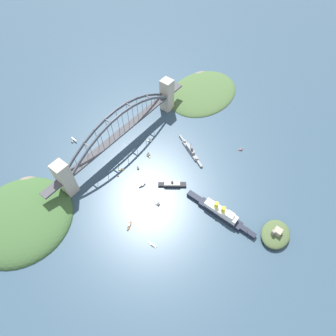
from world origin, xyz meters
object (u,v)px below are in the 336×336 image
harbor_ferry_steamer (172,184)px  small_boat_4 (122,170)px  naval_cruiser (190,150)px  small_boat_8 (150,139)px  harbor_arch_bridge (122,131)px  small_boat_3 (138,167)px  small_boat_0 (152,245)px  small_boat_5 (241,148)px  small_boat_1 (158,203)px  seaplane_taxiing_near_bridge (74,140)px  small_boat_2 (142,186)px  channel_marker_buoy (118,176)px  fort_island_mid_harbor (275,234)px  small_boat_7 (148,153)px  ocean_liner (220,212)px  small_boat_6 (129,226)px

harbor_ferry_steamer → small_boat_4: bearing=-72.1°
naval_cruiser → small_boat_8: bearing=-70.7°
harbor_arch_bridge → small_boat_3: 54.36m
small_boat_0 → small_boat_3: size_ratio=1.67×
small_boat_5 → small_boat_8: (66.46, -111.67, 0.99)m
small_boat_5 → small_boat_1: bearing=-14.7°
seaplane_taxiing_near_bridge → small_boat_2: bearing=91.0°
small_boat_5 → harbor_ferry_steamer: bearing=-20.6°
small_boat_0 → small_boat_1: bearing=-148.3°
seaplane_taxiing_near_bridge → channel_marker_buoy: bearing=86.3°
harbor_ferry_steamer → fort_island_mid_harbor: (-16.57, 132.01, 2.32)m
small_boat_8 → naval_cruiser: bearing=109.3°
seaplane_taxiing_near_bridge → small_boat_0: size_ratio=1.00×
small_boat_2 → small_boat_7: 51.00m
harbor_ferry_steamer → fort_island_mid_harbor: fort_island_mid_harbor is taller
harbor_ferry_steamer → channel_marker_buoy: harbor_ferry_steamer is taller
naval_cruiser → small_boat_3: bearing=-29.3°
fort_island_mid_harbor → small_boat_4: (38.59, -200.08, -4.02)m
naval_cruiser → small_boat_0: (136.60, 44.65, -2.09)m
naval_cruiser → small_boat_8: naval_cruiser is taller
small_boat_3 → small_boat_2: bearing=53.0°
small_boat_0 → channel_marker_buoy: 104.26m
small_boat_4 → small_boat_7: size_ratio=0.70×
small_boat_2 → small_boat_4: 38.62m
ocean_liner → small_boat_5: (-105.55, -29.26, -2.28)m
small_boat_3 → small_boat_8: 51.23m
harbor_arch_bridge → small_boat_0: size_ratio=23.09×
ocean_liner → harbor_ferry_steamer: 69.43m
seaplane_taxiing_near_bridge → small_boat_1: small_boat_1 is taller
ocean_liner → small_boat_5: 109.55m
small_boat_0 → fort_island_mid_harbor: bearing=132.3°
ocean_liner → small_boat_8: ocean_liner is taller
small_boat_0 → harbor_ferry_steamer: bearing=-158.4°
small_boat_0 → small_boat_3: (-69.13, -82.58, 2.39)m
small_boat_3 → small_boat_4: size_ratio=1.05×
seaplane_taxiing_near_bridge → small_boat_7: 112.05m
small_boat_5 → small_boat_6: bearing=-14.0°
harbor_arch_bridge → small_boat_4: harbor_arch_bridge is taller
naval_cruiser → small_boat_5: size_ratio=8.29×
ocean_liner → harbor_ferry_steamer: ocean_liner is taller
small_boat_3 → small_boat_7: size_ratio=0.74×
harbor_arch_bridge → small_boat_2: 81.35m
ocean_liner → naval_cruiser: 102.58m
seaplane_taxiing_near_bridge → naval_cruiser: bearing=121.1°
ocean_liner → small_boat_6: ocean_liner is taller
harbor_arch_bridge → small_boat_8: bearing=137.4°
small_boat_3 → seaplane_taxiing_near_bridge: bearing=-79.6°
naval_cruiser → small_boat_4: (82.48, -53.60, -1.97)m
seaplane_taxiing_near_bridge → small_boat_1: 162.30m
small_boat_6 → small_boat_7: bearing=-151.5°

